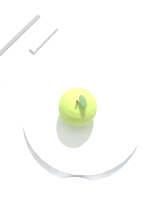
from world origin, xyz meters
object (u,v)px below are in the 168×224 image
object	(u,v)px
apple	(78,105)
side_bowl	(74,215)
dinner_plate	(84,113)
knife	(29,53)

from	to	relation	value
apple	side_bowl	size ratio (longest dim) A/B	0.65
dinner_plate	apple	xyz separation A→B (m)	(-0.01, 0.00, 0.04)
apple	side_bowl	world-z (taller)	apple
dinner_plate	side_bowl	xyz separation A→B (m)	(0.01, -0.19, 0.01)
side_bowl	apple	bearing A→B (deg)	95.81
dinner_plate	knife	xyz separation A→B (m)	(-0.13, 0.11, -0.01)
apple	knife	size ratio (longest dim) A/B	0.47
dinner_plate	knife	distance (m)	0.17
dinner_plate	side_bowl	size ratio (longest dim) A/B	1.82
dinner_plate	knife	size ratio (longest dim) A/B	1.30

